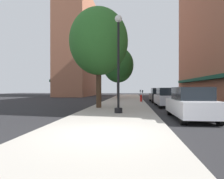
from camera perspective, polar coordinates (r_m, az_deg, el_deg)
ground_plane at (r=24.67m, az=12.97°, el=-3.44°), size 90.00×90.00×0.00m
sidewalk_slab at (r=25.51m, az=3.72°, el=-3.18°), size 4.80×50.00×0.12m
building_far_background at (r=46.04m, az=-9.43°, el=11.93°), size 6.80×18.00×21.87m
lamppost at (r=11.93m, az=1.86°, el=8.05°), size 0.48×0.48×5.90m
fire_hydrant at (r=22.43m, az=8.48°, el=-2.48°), size 0.33×0.26×0.79m
parking_meter_near at (r=26.77m, az=8.23°, el=-1.12°), size 0.14×0.09×1.31m
parking_meter_far at (r=20.79m, az=8.85°, el=-1.51°), size 0.14×0.09×1.31m
tree_near at (r=29.93m, az=1.81°, el=7.09°), size 4.64×4.64×7.72m
tree_mid at (r=15.64m, az=-3.87°, el=13.69°), size 4.52×4.52×7.72m
car_white at (r=10.84m, az=21.91°, el=-3.86°), size 1.80×4.30×1.66m
car_silver at (r=17.76m, az=15.66°, el=-2.26°), size 1.80×4.30×1.66m
car_black at (r=23.42m, az=13.33°, el=-1.66°), size 1.80×4.30×1.66m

